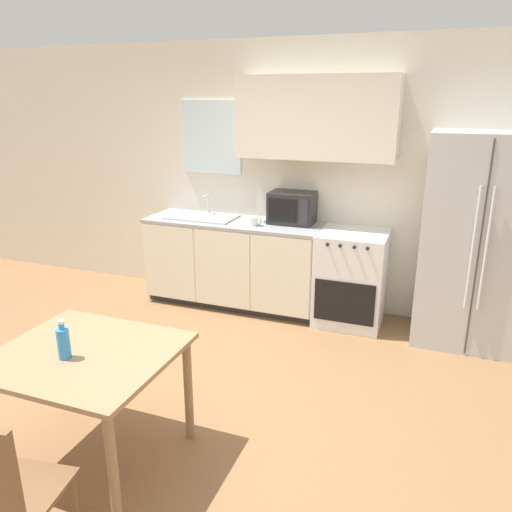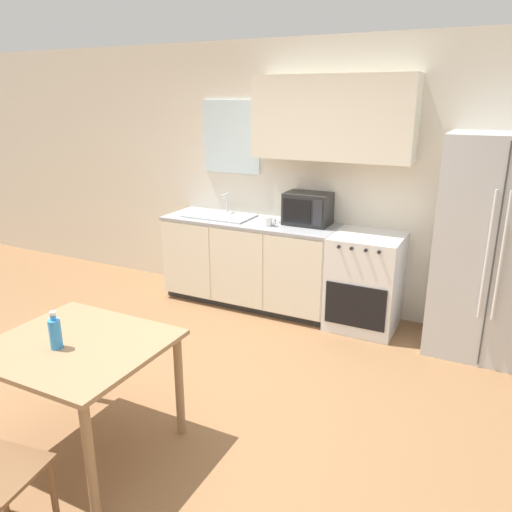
# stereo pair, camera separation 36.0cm
# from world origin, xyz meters

# --- Properties ---
(ground_plane) EXTENTS (12.00, 12.00, 0.00)m
(ground_plane) POSITION_xyz_m (0.00, 0.00, 0.00)
(ground_plane) COLOR olive
(wall_back) EXTENTS (12.00, 0.38, 2.70)m
(wall_back) POSITION_xyz_m (0.06, 2.28, 1.45)
(wall_back) COLOR beige
(wall_back) RESTS_ON ground_plane
(kitchen_counter) EXTENTS (1.86, 0.62, 0.92)m
(kitchen_counter) POSITION_xyz_m (-0.40, 1.98, 0.47)
(kitchen_counter) COLOR #333333
(kitchen_counter) RESTS_ON ground_plane
(oven_range) EXTENTS (0.64, 0.64, 0.92)m
(oven_range) POSITION_xyz_m (0.85, 1.97, 0.46)
(oven_range) COLOR white
(oven_range) RESTS_ON ground_plane
(refrigerator) EXTENTS (0.93, 0.71, 1.88)m
(refrigerator) POSITION_xyz_m (1.92, 1.95, 0.94)
(refrigerator) COLOR silver
(refrigerator) RESTS_ON ground_plane
(kitchen_sink) EXTENTS (0.72, 0.42, 0.23)m
(kitchen_sink) POSITION_xyz_m (-0.76, 1.99, 0.94)
(kitchen_sink) COLOR #B7BABC
(kitchen_sink) RESTS_ON kitchen_counter
(microwave) EXTENTS (0.45, 0.32, 0.32)m
(microwave) POSITION_xyz_m (0.20, 2.09, 1.08)
(microwave) COLOR #282828
(microwave) RESTS_ON kitchen_counter
(coffee_mug) EXTENTS (0.13, 0.09, 0.09)m
(coffee_mug) POSITION_xyz_m (-0.13, 1.86, 0.97)
(coffee_mug) COLOR white
(coffee_mug) RESTS_ON kitchen_counter
(dining_table) EXTENTS (1.01, 0.92, 0.74)m
(dining_table) POSITION_xyz_m (-0.25, -0.59, 0.64)
(dining_table) COLOR #997551
(dining_table) RESTS_ON ground_plane
(drink_bottle) EXTENTS (0.07, 0.07, 0.23)m
(drink_bottle) POSITION_xyz_m (-0.30, -0.68, 0.84)
(drink_bottle) COLOR #338CD8
(drink_bottle) RESTS_ON dining_table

